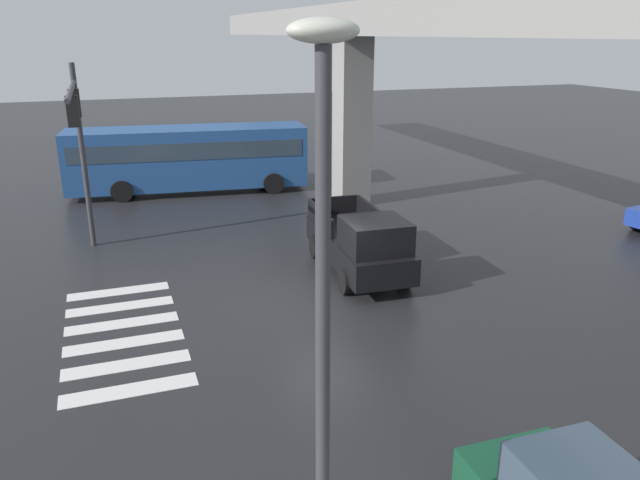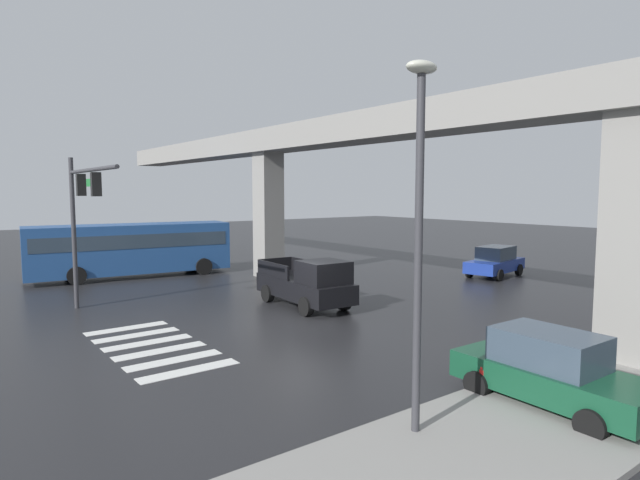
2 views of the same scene
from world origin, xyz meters
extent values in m
plane|color=#232326|center=(0.00, 0.00, 0.00)|extent=(120.00, 120.00, 0.00)
cube|color=silver|center=(-2.75, -5.50, 0.01)|extent=(0.55, 2.80, 0.01)
cube|color=silver|center=(-1.65, -5.50, 0.01)|extent=(0.55, 2.80, 0.01)
cube|color=silver|center=(-0.55, -5.50, 0.01)|extent=(0.55, 2.80, 0.01)
cube|color=silver|center=(0.55, -5.50, 0.01)|extent=(0.55, 2.80, 0.01)
cube|color=silver|center=(1.65, -5.50, 0.01)|extent=(0.55, 2.80, 0.01)
cube|color=silver|center=(2.75, -5.50, 0.01)|extent=(0.55, 2.80, 0.01)
cube|color=gray|center=(0.00, 4.54, 7.59)|extent=(58.11, 2.01, 1.20)
cube|color=gray|center=(-9.57, 4.54, 3.49)|extent=(1.30, 1.30, 6.99)
cube|color=black|center=(-1.97, 1.64, 0.78)|extent=(5.20, 2.19, 0.80)
cube|color=black|center=(-0.52, 1.56, 1.63)|extent=(1.80, 1.84, 0.90)
cube|color=#3F5160|center=(-0.06, 1.53, 1.63)|extent=(0.20, 1.67, 0.77)
cube|color=black|center=(-3.07, 2.58, 1.48)|extent=(2.65, 0.25, 0.60)
cube|color=black|center=(-3.17, 0.84, 1.48)|extent=(2.65, 0.25, 0.60)
cube|color=black|center=(-4.47, 1.79, 1.48)|extent=(0.20, 1.75, 0.60)
cylinder|color=black|center=(-0.34, 2.45, 0.38)|extent=(0.77, 0.32, 0.76)
cylinder|color=black|center=(-0.44, 0.65, 0.38)|extent=(0.77, 0.32, 0.76)
cylinder|color=black|center=(-3.50, 2.64, 0.38)|extent=(0.77, 0.32, 0.76)
cylinder|color=black|center=(-3.60, 0.83, 0.38)|extent=(0.77, 0.32, 0.76)
cube|color=#234C8C|center=(-14.02, -1.81, 1.64)|extent=(3.75, 11.02, 2.70)
cube|color=#2D3D4C|center=(-14.02, -1.81, 2.11)|extent=(3.72, 10.49, 0.76)
cube|color=#2D3D4C|center=(-13.40, 3.52, 1.98)|extent=(2.24, 0.34, 1.49)
cylinder|color=black|center=(-14.80, 2.09, 0.48)|extent=(0.46, 0.99, 0.96)
cylinder|color=black|center=(-12.36, 1.80, 0.48)|extent=(0.46, 0.99, 0.96)
cylinder|color=black|center=(-15.59, -4.61, 0.48)|extent=(0.46, 0.99, 0.96)
cylinder|color=black|center=(-13.15, -4.90, 0.48)|extent=(0.46, 0.99, 0.96)
cylinder|color=black|center=(-2.37, 13.31, 0.32)|extent=(0.35, 0.67, 0.64)
cylinder|color=#38383D|center=(-7.33, -6.14, 3.10)|extent=(0.18, 0.18, 6.20)
cylinder|color=#38383D|center=(-4.13, -6.14, 5.60)|extent=(6.40, 0.14, 0.14)
cube|color=black|center=(-5.73, -6.14, 5.08)|extent=(0.24, 0.32, 0.84)
sphere|color=red|center=(-5.73, -6.14, 5.34)|extent=(0.17, 0.17, 0.17)
cube|color=black|center=(-3.53, -6.14, 5.08)|extent=(0.24, 0.32, 0.84)
sphere|color=red|center=(-3.53, -6.14, 5.34)|extent=(0.17, 0.17, 0.17)
cube|color=#19722D|center=(-4.28, -6.14, 5.15)|extent=(1.10, 0.04, 0.28)
cylinder|color=#38383D|center=(9.08, -3.49, 3.50)|extent=(0.16, 0.16, 7.00)
ellipsoid|color=beige|center=(9.08, -3.49, 7.12)|extent=(0.44, 0.70, 0.24)
camera|label=1|loc=(14.61, -5.48, 7.10)|focal=34.53mm
camera|label=2|loc=(15.88, -10.95, 4.84)|focal=29.45mm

